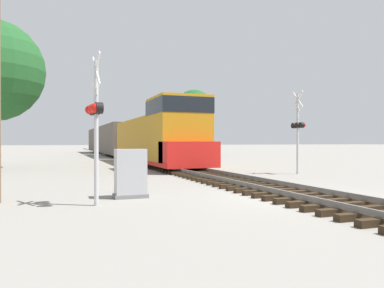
{
  "coord_description": "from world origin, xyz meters",
  "views": [
    {
      "loc": [
        -6.96,
        -9.73,
        1.72
      ],
      "look_at": [
        -1.69,
        4.59,
        1.63
      ],
      "focal_mm": 35.0,
      "sensor_mm": 36.0,
      "label": 1
    }
  ],
  "objects_px": {
    "crossing_signal_far": "(298,127)",
    "crossing_signal_near": "(95,115)",
    "freight_train": "(121,140)",
    "relay_cabinet": "(131,174)",
    "tree_mid_background": "(194,110)"
  },
  "relations": [
    {
      "from": "crossing_signal_far",
      "to": "crossing_signal_near",
      "type": "bearing_deg",
      "value": 121.21
    },
    {
      "from": "freight_train",
      "to": "crossing_signal_far",
      "type": "relative_size",
      "value": 10.93
    },
    {
      "from": "crossing_signal_far",
      "to": "relay_cabinet",
      "type": "bearing_deg",
      "value": 119.23
    },
    {
      "from": "relay_cabinet",
      "to": "tree_mid_background",
      "type": "bearing_deg",
      "value": 66.27
    },
    {
      "from": "freight_train",
      "to": "crossing_signal_near",
      "type": "bearing_deg",
      "value": -100.61
    },
    {
      "from": "crossing_signal_near",
      "to": "relay_cabinet",
      "type": "distance_m",
      "value": 2.35
    },
    {
      "from": "tree_mid_background",
      "to": "crossing_signal_far",
      "type": "bearing_deg",
      "value": -99.09
    },
    {
      "from": "freight_train",
      "to": "tree_mid_background",
      "type": "xyz_separation_m",
      "value": [
        9.63,
        2.16,
        3.81
      ]
    },
    {
      "from": "freight_train",
      "to": "relay_cabinet",
      "type": "relative_size",
      "value": 32.27
    },
    {
      "from": "crossing_signal_far",
      "to": "tree_mid_background",
      "type": "bearing_deg",
      "value": -7.78
    },
    {
      "from": "relay_cabinet",
      "to": "crossing_signal_near",
      "type": "bearing_deg",
      "value": -136.17
    },
    {
      "from": "crossing_signal_near",
      "to": "crossing_signal_far",
      "type": "height_order",
      "value": "crossing_signal_far"
    },
    {
      "from": "crossing_signal_far",
      "to": "tree_mid_background",
      "type": "xyz_separation_m",
      "value": [
        4.39,
        27.45,
        3.26
      ]
    },
    {
      "from": "crossing_signal_near",
      "to": "tree_mid_background",
      "type": "xyz_separation_m",
      "value": [
        15.57,
        33.88,
        3.33
      ]
    },
    {
      "from": "crossing_signal_near",
      "to": "crossing_signal_far",
      "type": "xyz_separation_m",
      "value": [
        11.18,
        6.43,
        0.06
      ]
    }
  ]
}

